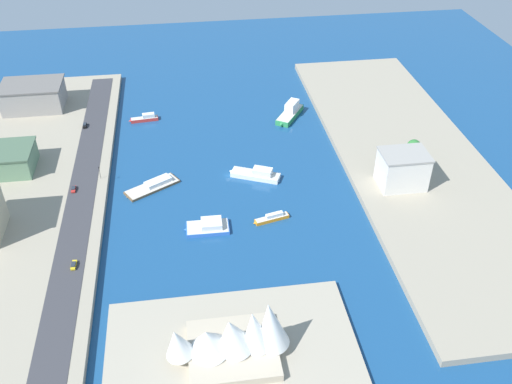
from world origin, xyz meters
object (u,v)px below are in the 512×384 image
Objects in this scene: taxi_yellow_cab at (74,265)px; tugboat_red at (145,118)px; ferry_green_doubledeck at (290,112)px; hotel_broad_white at (402,169)px; water_taxi_orange at (272,218)px; barge_flat_brown at (154,185)px; traffic_light_waterfront at (99,171)px; suv_black at (85,125)px; terminal_long_green at (4,160)px; ferry_white_commuter at (257,174)px; catamaran_blue at (209,226)px; pickup_red at (74,189)px; carpark_squat_concrete at (33,96)px; opera_landmark at (235,337)px.

tugboat_red is at bearing -101.75° from taxi_yellow_cab.
hotel_broad_white reaches higher than ferry_green_doubledeck.
water_taxi_orange is at bearing 74.28° from ferry_green_doubledeck.
traffic_light_waterfront reaches higher than barge_flat_brown.
suv_black is (37.06, -57.95, 2.93)m from barge_flat_brown.
barge_flat_brown is at bearing 163.77° from terminal_long_green.
ferry_white_commuter is at bearing -86.95° from water_taxi_orange.
catamaran_blue is at bearing 4.98° from water_taxi_orange.
ferry_white_commuter is 73.94m from traffic_light_waterfront.
terminal_long_green is 50.26m from suv_black.
terminal_long_green is at bearing -16.23° from barge_flat_brown.
pickup_red is at bearing -28.95° from catamaran_blue.
ferry_white_commuter is 3.80× the size of traffic_light_waterfront.
taxi_yellow_cab is 111.36m from suv_black.
carpark_squat_concrete is (67.31, -85.54, 9.15)m from barge_flat_brown.
catamaran_blue is 0.73× the size of barge_flat_brown.
ferry_green_doubledeck reaches higher than tugboat_red.
taxi_yellow_cab is (80.72, 21.07, 2.73)m from water_taxi_orange.
suv_black is (150.16, -76.12, -7.44)m from hotel_broad_white.
taxi_yellow_cab reaches higher than barge_flat_brown.
taxi_yellow_cab is (-37.29, 138.73, -6.31)m from carpark_squat_concrete.
hotel_broad_white is at bearing -136.02° from opera_landmark.
tugboat_red is 32.94m from suv_black.
water_taxi_orange is 73.63m from opera_landmark.
taxi_yellow_cab is at bearing 93.62° from suv_black.
hotel_broad_white reaches higher than ferry_white_commuter.
traffic_light_waterfront is at bearing 103.53° from suv_black.
catamaran_blue reaches higher than tugboat_red.
water_taxi_orange is 0.49× the size of carpark_squat_concrete.
water_taxi_orange is 0.58× the size of terminal_long_green.
opera_landmark reaches higher than traffic_light_waterfront.
carpark_squat_concrete is 92.89m from pickup_red.
taxi_yellow_cab reaches higher than water_taxi_orange.
ferry_white_commuter is 1.50× the size of water_taxi_orange.
carpark_squat_concrete is (90.52, -120.06, 8.63)m from catamaran_blue.
opera_landmark is (-63.08, 99.56, 6.01)m from pickup_red.
hotel_broad_white is at bearing 150.11° from carpark_squat_concrete.
carpark_squat_concrete reaches higher than suv_black.
barge_flat_brown is at bearing -9.13° from hotel_broad_white.
water_taxi_orange is 2.54× the size of traffic_light_waterfront.
catamaran_blue is 63.17m from traffic_light_waterfront.
water_taxi_orange is 166.89m from carpark_squat_concrete.
carpark_squat_concrete is at bearing -63.22° from opera_landmark.
barge_flat_brown is 1.58× the size of tugboat_red.
barge_flat_brown is 105.19m from opera_landmark.
ferry_green_doubledeck is (-27.51, -58.06, 0.92)m from ferry_white_commuter.
tugboat_red is (5.22, -66.01, 0.42)m from barge_flat_brown.
traffic_light_waterfront is (24.63, -6.32, 6.27)m from barge_flat_brown.
traffic_light_waterfront is 119.38m from opera_landmark.
traffic_light_waterfront reaches higher than ferry_white_commuter.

